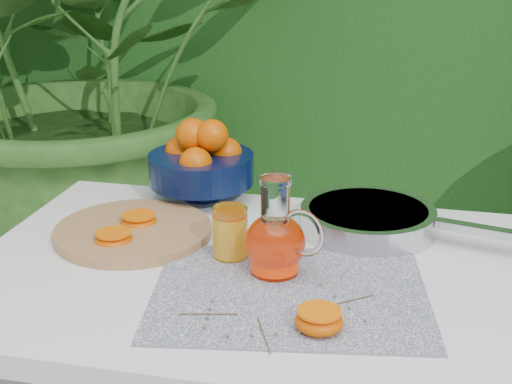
% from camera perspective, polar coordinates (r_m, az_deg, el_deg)
% --- Properties ---
extents(potted_plant_left, '(2.40, 2.40, 1.71)m').
position_cam_1_polar(potted_plant_left, '(2.64, -13.57, 9.95)').
color(potted_plant_left, '#27551D').
rests_on(potted_plant_left, ground).
extents(white_table, '(1.00, 0.70, 0.75)m').
position_cam_1_polar(white_table, '(1.29, -0.20, -9.15)').
color(white_table, white).
rests_on(white_table, ground).
extents(placemat, '(0.49, 0.41, 0.00)m').
position_cam_1_polar(placemat, '(1.16, 2.73, -8.06)').
color(placemat, '#0C0E44').
rests_on(placemat, white_table).
extents(cutting_board, '(0.38, 0.38, 0.02)m').
position_cam_1_polar(cutting_board, '(1.39, -9.79, -3.13)').
color(cutting_board, '#AB6E4D').
rests_on(cutting_board, white_table).
extents(fruit_bowl, '(0.25, 0.25, 0.18)m').
position_cam_1_polar(fruit_bowl, '(1.54, -4.38, 2.43)').
color(fruit_bowl, black).
rests_on(fruit_bowl, white_table).
extents(juice_pitcher, '(0.16, 0.14, 0.17)m').
position_cam_1_polar(juice_pitcher, '(1.20, 1.61, -3.88)').
color(juice_pitcher, white).
rests_on(juice_pitcher, white_table).
extents(juice_tumbler, '(0.08, 0.08, 0.09)m').
position_cam_1_polar(juice_tumbler, '(1.26, -2.07, -3.31)').
color(juice_tumbler, white).
rests_on(juice_tumbler, white_table).
extents(saute_pan, '(0.48, 0.32, 0.05)m').
position_cam_1_polar(saute_pan, '(1.40, 9.09, -2.11)').
color(saute_pan, '#BABBBF').
rests_on(saute_pan, white_table).
extents(orange_halves, '(0.50, 0.39, 0.04)m').
position_cam_1_polar(orange_halves, '(1.25, -6.09, -5.10)').
color(orange_halves, '#D84D02').
rests_on(orange_halves, white_table).
extents(thyme_sprigs, '(0.28, 0.22, 0.01)m').
position_cam_1_polar(thyme_sprigs, '(1.09, 1.56, -9.86)').
color(thyme_sprigs, brown).
rests_on(thyme_sprigs, white_table).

